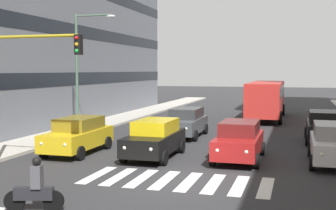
# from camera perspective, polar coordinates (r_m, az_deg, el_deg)

# --- Properties ---
(ground_plane) EXTENTS (180.00, 180.00, 0.00)m
(ground_plane) POSITION_cam_1_polar(r_m,az_deg,el_deg) (15.95, 1.15, -9.90)
(ground_plane) COLOR #2D2D30
(crosswalk_markings) EXTENTS (6.75, 2.80, 0.01)m
(crosswalk_markings) POSITION_cam_1_polar(r_m,az_deg,el_deg) (15.95, 1.15, -9.88)
(crosswalk_markings) COLOR silver
(crosswalk_markings) RESTS_ON ground_plane
(car_0) EXTENTS (2.02, 4.44, 1.72)m
(car_0) POSITION_cam_1_polar(r_m,az_deg,el_deg) (19.79, 20.87, -4.74)
(car_0) COLOR silver
(car_0) RESTS_ON ground_plane
(car_1) EXTENTS (2.02, 4.44, 1.72)m
(car_1) POSITION_cam_1_polar(r_m,az_deg,el_deg) (19.61, 9.28, -4.58)
(car_1) COLOR maroon
(car_1) RESTS_ON ground_plane
(car_2) EXTENTS (2.02, 4.44, 1.72)m
(car_2) POSITION_cam_1_polar(r_m,az_deg,el_deg) (19.92, -1.75, -4.38)
(car_2) COLOR black
(car_2) RESTS_ON ground_plane
(car_3) EXTENTS (2.02, 4.44, 1.72)m
(car_3) POSITION_cam_1_polar(r_m,az_deg,el_deg) (21.40, -11.70, -3.85)
(car_3) COLOR gold
(car_3) RESTS_ON ground_plane
(car_row2_0) EXTENTS (2.02, 4.44, 1.72)m
(car_row2_0) POSITION_cam_1_polar(r_m,az_deg,el_deg) (26.08, 2.38, -2.25)
(car_row2_0) COLOR #474C51
(car_row2_0) RESTS_ON ground_plane
(car_row2_1) EXTENTS (2.02, 4.44, 1.72)m
(car_row2_1) POSITION_cam_1_polar(r_m,az_deg,el_deg) (25.58, 19.76, -2.65)
(car_row2_1) COLOR black
(car_row2_1) RESTS_ON ground_plane
(bus_behind_traffic) EXTENTS (2.78, 10.50, 3.00)m
(bus_behind_traffic) POSITION_cam_1_polar(r_m,az_deg,el_deg) (36.58, 12.75, 1.14)
(bus_behind_traffic) COLOR red
(bus_behind_traffic) RESTS_ON ground_plane
(motorcycle_with_rider) EXTENTS (1.66, 0.58, 1.57)m
(motorcycle_with_rider) POSITION_cam_1_polar(r_m,az_deg,el_deg) (13.05, -17.02, -10.47)
(motorcycle_with_rider) COLOR black
(motorcycle_with_rider) RESTS_ON ground_plane
(traffic_light_gantry) EXTENTS (4.13, 0.36, 5.50)m
(traffic_light_gantry) POSITION_cam_1_polar(r_m,az_deg,el_deg) (18.36, -19.19, 3.38)
(traffic_light_gantry) COLOR #AD991E
(traffic_light_gantry) RESTS_ON ground_plane
(street_lamp_right) EXTENTS (2.64, 0.28, 7.24)m
(street_lamp_right) POSITION_cam_1_polar(r_m,az_deg,el_deg) (26.93, -11.10, 5.67)
(street_lamp_right) COLOR #4C6B56
(street_lamp_right) RESTS_ON sidewalk_right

